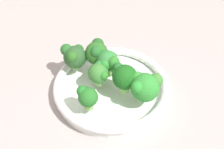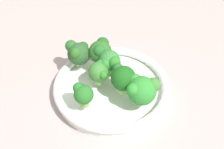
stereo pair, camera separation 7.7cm
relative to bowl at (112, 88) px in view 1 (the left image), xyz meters
The scene contains 9 objects.
ground_plane 3.50cm from the bowl, behind, with size 130.00×130.00×2.50cm, color #B0A6A2.
bowl is the anchor object (origin of this frame).
broccoli_floret_0 9.91cm from the bowl, 104.64° to the right, with size 6.01×6.30×7.51cm.
broccoli_floret_1 7.07cm from the bowl, 99.79° to the left, with size 6.01×6.85×7.39cm.
broccoli_floret_2 10.84cm from the bowl, 10.95° to the left, with size 4.53×5.10×5.85cm.
broccoli_floret_3 12.59cm from the bowl, 73.86° to the right, with size 6.30×6.71×6.66cm.
broccoli_floret_4 6.15cm from the bowl, 45.38° to the right, with size 5.22×5.31×5.84cm.
broccoli_floret_5 10.86cm from the bowl, 103.63° to the left, with size 8.02×7.41×7.30cm.
broccoli_floret_6 7.02cm from the bowl, 113.67° to the right, with size 5.47×6.34×7.15cm.
Camera 1 is at (38.60, 40.48, 60.35)cm, focal length 50.92 mm.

